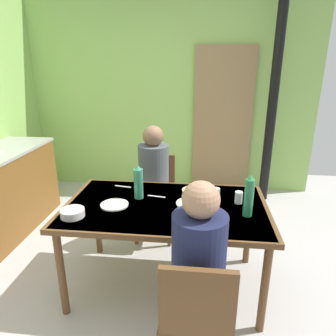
# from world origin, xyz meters

# --- Properties ---
(ground_plane) EXTENTS (5.86, 5.86, 0.00)m
(ground_plane) POSITION_xyz_m (0.00, 0.00, 0.00)
(ground_plane) COLOR #B5AFAF
(wall_back) EXTENTS (4.10, 0.10, 2.72)m
(wall_back) POSITION_xyz_m (0.00, 2.25, 1.36)
(wall_back) COLOR #95C361
(wall_back) RESTS_ON ground_plane
(door_wooden) EXTENTS (0.80, 0.05, 2.00)m
(door_wooden) POSITION_xyz_m (0.79, 2.17, 1.00)
(door_wooden) COLOR olive
(door_wooden) RESTS_ON ground_plane
(stove_pipe_column) EXTENTS (0.12, 0.12, 2.72)m
(stove_pipe_column) POSITION_xyz_m (1.39, 1.90, 1.36)
(stove_pipe_column) COLOR black
(stove_pipe_column) RESTS_ON ground_plane
(dining_table) EXTENTS (1.56, 0.93, 0.74)m
(dining_table) POSITION_xyz_m (0.26, 0.02, 0.68)
(dining_table) COLOR brown
(dining_table) RESTS_ON ground_plane
(chair_near_diner) EXTENTS (0.40, 0.40, 0.87)m
(chair_near_diner) POSITION_xyz_m (0.52, -0.80, 0.50)
(chair_near_diner) COLOR brown
(chair_near_diner) RESTS_ON ground_plane
(chair_far_diner) EXTENTS (0.40, 0.40, 0.87)m
(chair_far_diner) POSITION_xyz_m (0.06, 0.84, 0.50)
(chair_far_diner) COLOR brown
(chair_far_diner) RESTS_ON ground_plane
(person_near_diner) EXTENTS (0.30, 0.37, 0.77)m
(person_near_diner) POSITION_xyz_m (0.52, -0.66, 0.78)
(person_near_diner) COLOR #161B46
(person_near_diner) RESTS_ON ground_plane
(person_far_diner) EXTENTS (0.30, 0.37, 0.77)m
(person_far_diner) POSITION_xyz_m (0.06, 0.70, 0.78)
(person_far_diner) COLOR #554F4F
(person_far_diner) RESTS_ON ground_plane
(water_bottle_green_near) EXTENTS (0.07, 0.07, 0.28)m
(water_bottle_green_near) POSITION_xyz_m (0.03, 0.13, 0.87)
(water_bottle_green_near) COLOR #368967
(water_bottle_green_near) RESTS_ON dining_table
(water_bottle_green_far) EXTENTS (0.07, 0.07, 0.31)m
(water_bottle_green_far) POSITION_xyz_m (0.86, -0.08, 0.89)
(water_bottle_green_far) COLOR #2B7F4D
(water_bottle_green_far) RESTS_ON dining_table
(serving_bowl_center) EXTENTS (0.17, 0.17, 0.05)m
(serving_bowl_center) POSITION_xyz_m (-0.38, -0.24, 0.77)
(serving_bowl_center) COLOR silver
(serving_bowl_center) RESTS_ON dining_table
(dinner_plate_near_left) EXTENTS (0.21, 0.21, 0.01)m
(dinner_plate_near_left) POSITION_xyz_m (-0.13, -0.03, 0.75)
(dinner_plate_near_left) COLOR white
(dinner_plate_near_left) RESTS_ON dining_table
(dinner_plate_near_right) EXTENTS (0.23, 0.23, 0.01)m
(dinner_plate_near_right) POSITION_xyz_m (0.61, -0.15, 0.75)
(dinner_plate_near_right) COLOR white
(dinner_plate_near_right) RESTS_ON dining_table
(dinner_plate_far_center) EXTENTS (0.22, 0.22, 0.01)m
(dinner_plate_far_center) POSITION_xyz_m (0.45, 0.05, 0.75)
(dinner_plate_far_center) COLOR white
(dinner_plate_far_center) RESTS_ON dining_table
(drinking_glass_by_near_diner) EXTENTS (0.06, 0.06, 0.09)m
(drinking_glass_by_near_diner) POSITION_xyz_m (0.82, 0.12, 0.79)
(drinking_glass_by_near_diner) COLOR silver
(drinking_glass_by_near_diner) RESTS_ON dining_table
(drinking_glass_by_far_diner) EXTENTS (0.06, 0.06, 0.10)m
(drinking_glass_by_far_diner) POSITION_xyz_m (0.65, 0.16, 0.79)
(drinking_glass_by_far_diner) COLOR silver
(drinking_glass_by_far_diner) RESTS_ON dining_table
(bread_plate_sliced) EXTENTS (0.19, 0.19, 0.02)m
(bread_plate_sliced) POSITION_xyz_m (0.46, 0.29, 0.75)
(bread_plate_sliced) COLOR #DBB77A
(bread_plate_sliced) RESTS_ON dining_table
(cutlery_knife_near) EXTENTS (0.15, 0.04, 0.00)m
(cutlery_knife_near) POSITION_xyz_m (0.17, 0.16, 0.74)
(cutlery_knife_near) COLOR silver
(cutlery_knife_near) RESTS_ON dining_table
(cutlery_fork_near) EXTENTS (0.15, 0.04, 0.00)m
(cutlery_fork_near) POSITION_xyz_m (-0.16, 0.34, 0.74)
(cutlery_fork_near) COLOR silver
(cutlery_fork_near) RESTS_ON dining_table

